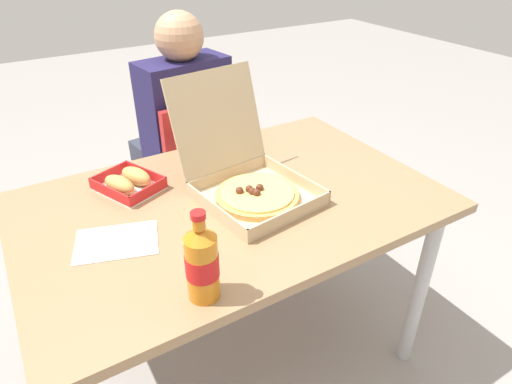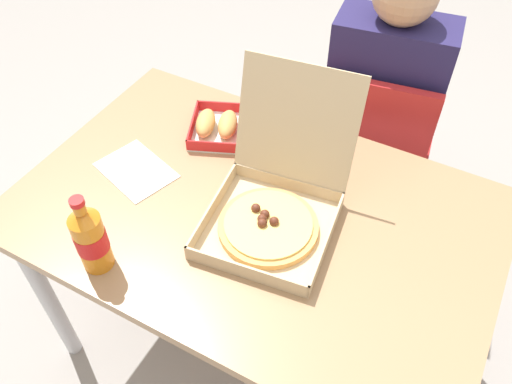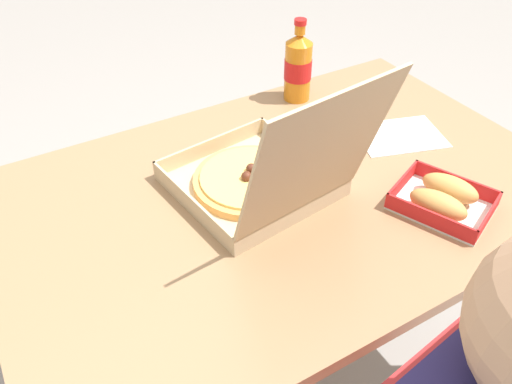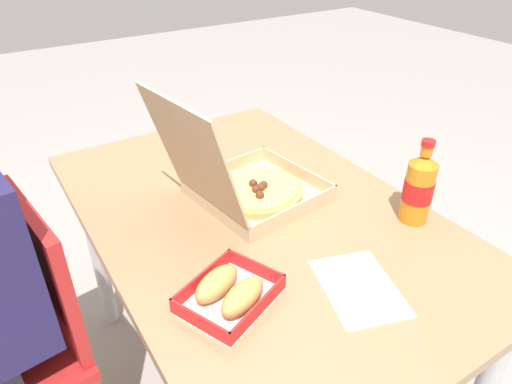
{
  "view_description": "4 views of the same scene",
  "coord_description": "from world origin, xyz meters",
  "px_view_note": "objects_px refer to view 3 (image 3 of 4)",
  "views": [
    {
      "loc": [
        -0.52,
        -1.01,
        1.43
      ],
      "look_at": [
        0.07,
        -0.03,
        0.73
      ],
      "focal_mm": 31.19,
      "sensor_mm": 36.0,
      "label": 1
    },
    {
      "loc": [
        0.43,
        -0.78,
        1.74
      ],
      "look_at": [
        -0.0,
        0.02,
        0.76
      ],
      "focal_mm": 36.66,
      "sensor_mm": 36.0,
      "label": 2
    },
    {
      "loc": [
        0.51,
        0.74,
        1.43
      ],
      "look_at": [
        0.07,
        -0.01,
        0.73
      ],
      "focal_mm": 36.62,
      "sensor_mm": 36.0,
      "label": 3
    },
    {
      "loc": [
        -0.85,
        0.54,
        1.4
      ],
      "look_at": [
        0.03,
        -0.02,
        0.75
      ],
      "focal_mm": 32.37,
      "sensor_mm": 36.0,
      "label": 4
    }
  ],
  "objects_px": {
    "pizza_box_open": "(261,177)",
    "paper_menu": "(399,136)",
    "bread_side_box": "(444,198)",
    "cola_bottle": "(298,67)"
  },
  "relations": [
    {
      "from": "pizza_box_open",
      "to": "paper_menu",
      "type": "distance_m",
      "value": 0.42
    },
    {
      "from": "bread_side_box",
      "to": "paper_menu",
      "type": "relative_size",
      "value": 1.11
    },
    {
      "from": "bread_side_box",
      "to": "cola_bottle",
      "type": "height_order",
      "value": "cola_bottle"
    },
    {
      "from": "pizza_box_open",
      "to": "cola_bottle",
      "type": "xyz_separation_m",
      "value": [
        -0.3,
        -0.32,
        0.04
      ]
    },
    {
      "from": "pizza_box_open",
      "to": "paper_menu",
      "type": "relative_size",
      "value": 2.07
    },
    {
      "from": "cola_bottle",
      "to": "paper_menu",
      "type": "bearing_deg",
      "value": 111.45
    },
    {
      "from": "cola_bottle",
      "to": "paper_menu",
      "type": "distance_m",
      "value": 0.33
    },
    {
      "from": "bread_side_box",
      "to": "paper_menu",
      "type": "distance_m",
      "value": 0.28
    },
    {
      "from": "bread_side_box",
      "to": "paper_menu",
      "type": "bearing_deg",
      "value": -114.14
    },
    {
      "from": "cola_bottle",
      "to": "pizza_box_open",
      "type": "bearing_deg",
      "value": 46.36
    }
  ]
}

